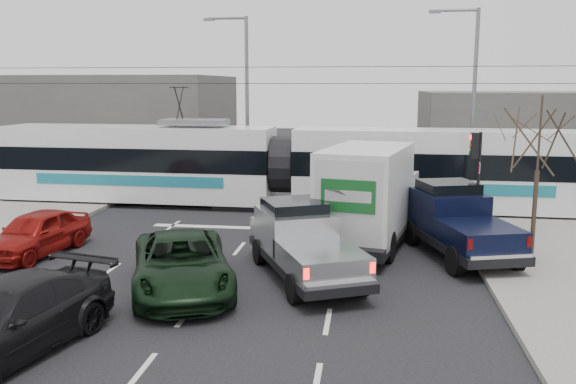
# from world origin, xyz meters

# --- Properties ---
(ground) EXTENTS (120.00, 120.00, 0.00)m
(ground) POSITION_xyz_m (0.00, 0.00, 0.00)
(ground) COLOR black
(ground) RESTS_ON ground
(rails) EXTENTS (60.00, 1.60, 0.03)m
(rails) POSITION_xyz_m (0.00, 10.00, 0.01)
(rails) COLOR #33302D
(rails) RESTS_ON ground
(building_left) EXTENTS (14.00, 10.00, 6.00)m
(building_left) POSITION_xyz_m (-14.00, 22.00, 3.00)
(building_left) COLOR #64605B
(building_left) RESTS_ON ground
(building_right) EXTENTS (12.00, 10.00, 5.00)m
(building_right) POSITION_xyz_m (12.00, 24.00, 2.50)
(building_right) COLOR #64605B
(building_right) RESTS_ON ground
(bare_tree) EXTENTS (2.40, 2.40, 5.00)m
(bare_tree) POSITION_xyz_m (7.60, 2.50, 3.79)
(bare_tree) COLOR #47382B
(bare_tree) RESTS_ON ground
(traffic_signal) EXTENTS (0.44, 0.44, 3.60)m
(traffic_signal) POSITION_xyz_m (6.47, 6.50, 2.74)
(traffic_signal) COLOR black
(traffic_signal) RESTS_ON ground
(street_lamp_near) EXTENTS (2.38, 0.25, 9.00)m
(street_lamp_near) POSITION_xyz_m (7.31, 14.00, 5.11)
(street_lamp_near) COLOR slate
(street_lamp_near) RESTS_ON ground
(street_lamp_far) EXTENTS (2.38, 0.25, 9.00)m
(street_lamp_far) POSITION_xyz_m (-4.19, 16.00, 5.11)
(street_lamp_far) COLOR slate
(street_lamp_far) RESTS_ON ground
(catenary) EXTENTS (60.00, 0.20, 7.00)m
(catenary) POSITION_xyz_m (0.00, 10.00, 3.88)
(catenary) COLOR black
(catenary) RESTS_ON ground
(tram) EXTENTS (26.15, 3.38, 5.33)m
(tram) POSITION_xyz_m (-1.22, 10.02, 1.89)
(tram) COLOR white
(tram) RESTS_ON ground
(silver_pickup) EXTENTS (4.11, 5.98, 2.07)m
(silver_pickup) POSITION_xyz_m (0.70, 0.43, 1.03)
(silver_pickup) COLOR black
(silver_pickup) RESTS_ON ground
(box_truck) EXTENTS (3.81, 7.22, 3.44)m
(box_truck) POSITION_xyz_m (2.63, 4.06, 1.70)
(box_truck) COLOR black
(box_truck) RESTS_ON ground
(navy_pickup) EXTENTS (3.46, 5.78, 2.29)m
(navy_pickup) POSITION_xyz_m (5.40, 3.23, 1.13)
(navy_pickup) COLOR black
(navy_pickup) RESTS_ON ground
(green_car) EXTENTS (4.17, 5.91, 1.50)m
(green_car) POSITION_xyz_m (-2.32, -1.35, 0.75)
(green_car) COLOR black
(green_car) RESTS_ON ground
(red_car) EXTENTS (2.28, 4.44, 1.45)m
(red_car) POSITION_xyz_m (-8.06, 1.41, 0.72)
(red_car) COLOR maroon
(red_car) RESTS_ON ground
(dark_car) EXTENTS (3.27, 5.54, 1.51)m
(dark_car) POSITION_xyz_m (-4.67, -5.64, 0.75)
(dark_car) COLOR black
(dark_car) RESTS_ON ground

